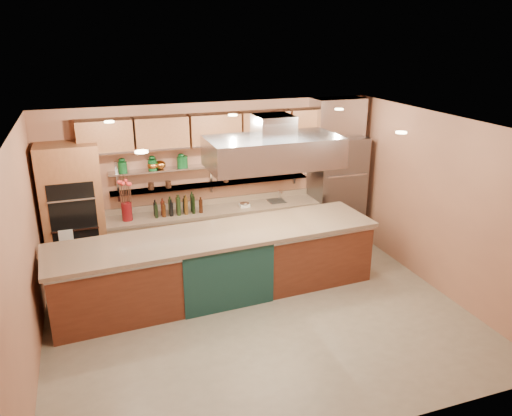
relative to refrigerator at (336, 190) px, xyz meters
name	(u,v)px	position (x,y,z in m)	size (l,w,h in m)	color
floor	(259,316)	(-2.35, -2.14, -1.06)	(6.00, 5.00, 0.02)	gray
ceiling	(259,127)	(-2.35, -2.14, 1.75)	(6.00, 5.00, 0.02)	black
wall_back	(213,179)	(-2.35, 0.36, 0.35)	(6.00, 0.04, 2.80)	#AB7051
wall_front	(348,321)	(-2.35, -4.64, 0.35)	(6.00, 0.04, 2.80)	#AB7051
wall_left	(24,258)	(-5.35, -2.14, 0.35)	(0.04, 5.00, 2.80)	#AB7051
wall_right	(439,204)	(0.65, -2.14, 0.35)	(0.04, 5.00, 2.80)	#AB7051
oven_stack	(74,213)	(-4.80, 0.04, 0.10)	(0.95, 0.64, 2.30)	#965B36
refrigerator	(336,190)	(0.00, 0.00, 0.00)	(0.95, 0.72, 2.10)	slate
back_counter	(216,233)	(-2.40, 0.06, -0.58)	(3.84, 0.64, 0.93)	tan
wall_shelf_lower	(213,184)	(-2.40, 0.23, 0.30)	(3.60, 0.26, 0.03)	#B3B5BA
wall_shelf_upper	(212,165)	(-2.40, 0.23, 0.65)	(3.60, 0.26, 0.03)	#B3B5BA
upper_cabinets	(215,130)	(-2.35, 0.18, 1.30)	(4.60, 0.36, 0.55)	#965B36
range_hood	(273,152)	(-1.83, -1.31, 1.20)	(2.00, 1.00, 0.45)	#B3B5BA
ceiling_downlights	(254,126)	(-2.35, -1.94, 1.72)	(4.00, 2.80, 0.02)	#FFE5A5
island	(218,264)	(-2.73, -1.31, -0.53)	(4.98, 1.08, 1.04)	#5F2C1B
flower_vase	(127,212)	(-3.96, 0.01, 0.03)	(0.17, 0.17, 0.31)	maroon
oil_bottle_cluster	(178,206)	(-3.09, 0.01, 0.02)	(0.90, 0.26, 0.29)	black
kitchen_scale	(245,204)	(-1.87, 0.01, -0.07)	(0.18, 0.13, 0.10)	silver
bar_faucet	(279,196)	(-1.15, 0.11, -0.02)	(0.03, 0.03, 0.20)	white
copper_kettle	(160,165)	(-3.32, 0.23, 0.74)	(0.19, 0.19, 0.15)	#BB6F2B
green_canister	(183,162)	(-2.92, 0.23, 0.76)	(0.16, 0.16, 0.20)	#0E441B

